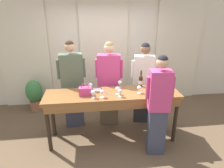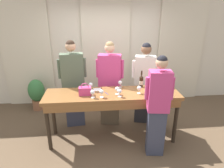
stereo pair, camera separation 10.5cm
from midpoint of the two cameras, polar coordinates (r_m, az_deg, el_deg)
name	(u,v)px [view 1 (the left image)]	position (r m, az deg, el deg)	size (l,w,h in m)	color
ground_plane	(112,137)	(4.12, -0.64, -14.98)	(18.00, 18.00, 0.00)	brown
wall_back	(104,50)	(5.21, -2.94, 9.72)	(12.00, 0.06, 2.80)	beige
curtain_panel_left	(24,55)	(5.39, -24.37, 7.65)	(1.20, 0.03, 2.69)	beige
curtain_panel_center	(104,53)	(5.16, -2.87, 8.97)	(1.20, 0.03, 2.69)	beige
curtain_panel_right	(177,51)	(5.65, 17.68, 9.08)	(1.20, 0.03, 2.69)	beige
tasting_bar	(113,99)	(3.66, -0.66, -4.20)	(2.46, 0.64, 0.97)	brown
wine_bottle	(141,81)	(3.93, 7.45, 0.91)	(0.08, 0.08, 0.32)	black
handbag	(85,91)	(3.56, -8.52, -2.01)	(0.21, 0.13, 0.22)	#C63870
wine_glass_front_left	(102,92)	(3.43, -3.76, -2.33)	(0.08, 0.08, 0.14)	white
wine_glass_front_mid	(117,89)	(3.55, 0.70, -1.44)	(0.08, 0.08, 0.14)	white
wine_glass_front_right	(93,93)	(3.42, -6.33, -2.46)	(0.08, 0.08, 0.14)	white
wine_glass_center_left	(120,83)	(3.85, 1.47, 0.39)	(0.08, 0.08, 0.14)	white
wine_glass_center_mid	(139,88)	(3.62, 6.97, -1.12)	(0.08, 0.08, 0.14)	white
wine_glass_center_right	(90,85)	(3.76, -6.97, -0.32)	(0.08, 0.08, 0.14)	white
wine_glass_back_left	(120,91)	(3.46, 1.44, -2.09)	(0.08, 0.08, 0.14)	white
wine_glass_back_mid	(168,91)	(3.58, 14.98, -2.00)	(0.08, 0.08, 0.14)	white
napkin	(97,90)	(3.79, -5.06, -1.63)	(0.15, 0.15, 0.00)	white
pen	(107,93)	(3.61, -2.31, -2.69)	(0.06, 0.12, 0.01)	#193399
guest_olive_jacket	(72,85)	(4.16, -11.95, -0.16)	(0.57, 0.26, 1.85)	#383D51
guest_pink_top	(109,84)	(4.17, -1.55, -0.02)	(0.57, 0.31, 1.81)	brown
guest_cream_sweater	(143,83)	(4.29, 8.23, 0.39)	(0.53, 0.29, 1.77)	#28282D
host_pouring	(158,106)	(3.36, 12.26, -6.16)	(0.46, 0.27, 1.77)	#383D51
potted_plant	(34,94)	(5.28, -21.81, -2.63)	(0.39, 0.39, 0.79)	#935B3D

